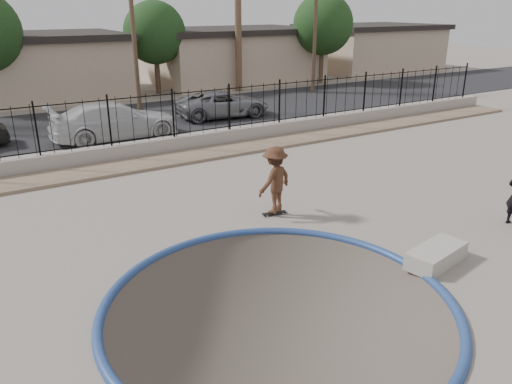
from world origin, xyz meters
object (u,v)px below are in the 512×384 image
at_px(skater, 275,183).
at_px(skateboard, 274,213).
at_px(car_c, 115,121).
at_px(concrete_ledge, 436,255).
at_px(car_d, 223,104).

xyz_separation_m(skater, skateboard, (0.00, -0.00, -0.89)).
bearing_deg(car_c, skateboard, -172.43).
bearing_deg(skateboard, concrete_ledge, -59.02).
height_order(skateboard, concrete_ledge, concrete_ledge).
distance_m(skateboard, car_d, 13.06).
distance_m(skateboard, car_c, 10.67).
height_order(skater, skateboard, skater).
xyz_separation_m(skater, car_c, (-1.34, 10.56, -0.11)).
bearing_deg(car_c, car_d, -74.92).
distance_m(car_c, car_d, 6.28).
distance_m(skater, car_d, 13.05).
xyz_separation_m(skateboard, car_c, (-1.34, 10.56, 0.78)).
bearing_deg(car_c, concrete_ledge, -168.42).
bearing_deg(skateboard, skater, 145.29).
bearing_deg(skateboard, car_d, 79.04).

